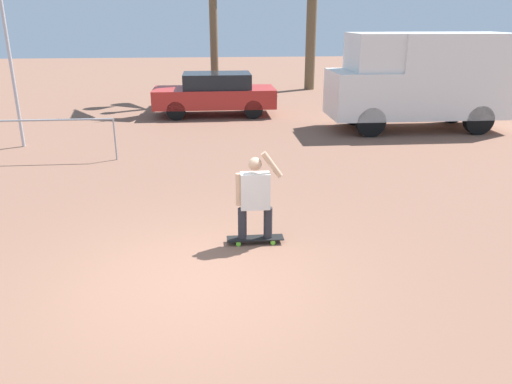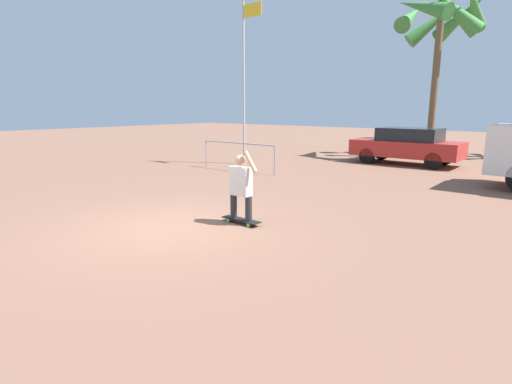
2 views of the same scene
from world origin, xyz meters
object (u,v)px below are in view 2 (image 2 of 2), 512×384
(person_skateboarder, at_px, (241,184))
(palm_tree_center_background, at_px, (441,19))
(skateboard, at_px, (241,220))
(parked_car_red, at_px, (407,145))
(flagpole, at_px, (245,73))

(person_skateboarder, distance_m, palm_tree_center_background, 15.14)
(palm_tree_center_background, bearing_deg, skateboard, -88.44)
(person_skateboarder, bearing_deg, palm_tree_center_background, 91.56)
(person_skateboarder, height_order, palm_tree_center_background, palm_tree_center_background)
(person_skateboarder, bearing_deg, skateboard, -0.00)
(parked_car_red, xyz_separation_m, palm_tree_center_background, (0.08, 3.00, 5.46))
(skateboard, relative_size, person_skateboarder, 0.64)
(parked_car_red, bearing_deg, skateboard, -87.62)
(flagpole, bearing_deg, palm_tree_center_background, 52.85)
(person_skateboarder, relative_size, flagpole, 0.22)
(skateboard, bearing_deg, flagpole, 130.27)
(person_skateboarder, xyz_separation_m, palm_tree_center_background, (-0.38, 14.13, 5.42))
(skateboard, xyz_separation_m, person_skateboarder, (-0.00, 0.00, 0.76))
(skateboard, bearing_deg, person_skateboarder, 180.00)
(parked_car_red, relative_size, palm_tree_center_background, 0.59)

